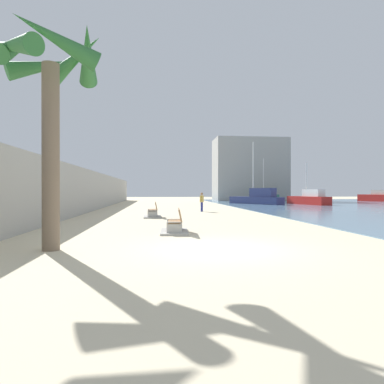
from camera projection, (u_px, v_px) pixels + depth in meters
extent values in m
plane|color=beige|center=(179.00, 211.00, 27.78)|extent=(120.00, 120.00, 0.00)
cube|color=#ADAAA3|center=(86.00, 191.00, 26.99)|extent=(0.80, 64.00, 3.35)
cylinder|color=#7A6651|center=(51.00, 157.00, 9.62)|extent=(0.49, 0.49, 5.34)
cone|color=#2D6B33|center=(88.00, 56.00, 9.89)|extent=(0.94, 2.32, 1.39)
cone|color=#2D6B33|center=(74.00, 60.00, 10.51)|extent=(2.21, 1.51, 1.58)
cone|color=#2D6B33|center=(45.00, 66.00, 10.50)|extent=(2.29, 1.50, 1.25)
cone|color=#2D6B33|center=(18.00, 47.00, 9.61)|extent=(0.78, 2.23, 1.64)
cone|color=#2D6B33|center=(12.00, 46.00, 8.73)|extent=(2.07, 1.94, 1.02)
cone|color=#2D6B33|center=(57.00, 39.00, 8.73)|extent=(2.29, 1.48, 1.32)
cube|color=#ADAAA3|center=(174.00, 228.00, 13.02)|extent=(0.61, 0.23, 0.50)
cube|color=#ADAAA3|center=(174.00, 225.00, 14.42)|extent=(0.61, 0.23, 0.50)
cube|color=#997047|center=(174.00, 221.00, 13.72)|extent=(0.58, 1.62, 0.06)
cube|color=#997047|center=(180.00, 215.00, 13.73)|extent=(0.24, 1.61, 0.50)
cube|color=#ADAAA3|center=(174.00, 231.00, 13.72)|extent=(1.20, 2.15, 0.08)
cube|color=#ADAAA3|center=(153.00, 214.00, 20.82)|extent=(0.60, 0.21, 0.50)
cube|color=#ADAAA3|center=(152.00, 213.00, 22.20)|extent=(0.60, 0.21, 0.50)
cube|color=#997047|center=(152.00, 210.00, 21.51)|extent=(0.53, 1.61, 0.06)
cube|color=#997047|center=(156.00, 206.00, 21.54)|extent=(0.19, 1.60, 0.50)
cube|color=#ADAAA3|center=(152.00, 217.00, 21.51)|extent=(1.14, 2.12, 0.08)
cylinder|color=navy|center=(202.00, 207.00, 27.28)|extent=(0.12, 0.12, 0.77)
cylinder|color=navy|center=(201.00, 207.00, 27.17)|extent=(0.12, 0.12, 0.77)
cube|color=gold|center=(202.00, 199.00, 27.22)|extent=(0.34, 0.36, 0.54)
sphere|color=#936B4C|center=(202.00, 194.00, 27.22)|extent=(0.21, 0.21, 0.21)
cylinder|color=gold|center=(203.00, 198.00, 27.41)|extent=(0.09, 0.09, 0.49)
cylinder|color=gold|center=(200.00, 198.00, 27.03)|extent=(0.09, 0.09, 0.49)
cube|color=red|center=(308.00, 200.00, 40.24)|extent=(3.04, 6.41, 0.96)
cube|color=white|center=(313.00, 193.00, 39.36)|extent=(1.72, 2.92, 0.86)
cylinder|color=silver|center=(306.00, 179.00, 40.52)|extent=(0.12, 0.12, 4.15)
cube|color=red|center=(376.00, 198.00, 52.01)|extent=(3.69, 5.37, 1.04)
cube|color=beige|center=(381.00, 192.00, 51.34)|extent=(2.14, 2.55, 0.74)
cube|color=#337060|center=(264.00, 198.00, 52.35)|extent=(3.22, 5.38, 1.07)
cube|color=beige|center=(267.00, 192.00, 51.63)|extent=(1.96, 2.49, 0.85)
cylinder|color=silver|center=(263.00, 176.00, 52.57)|extent=(0.12, 0.12, 5.63)
cube|color=navy|center=(255.00, 200.00, 41.85)|extent=(5.32, 7.39, 0.87)
cube|color=navy|center=(263.00, 193.00, 40.92)|extent=(2.68, 3.46, 1.09)
cylinder|color=silver|center=(253.00, 169.00, 42.14)|extent=(0.12, 0.12, 6.88)
cube|color=#9E9E99|center=(250.00, 170.00, 57.04)|extent=(12.00, 6.00, 10.42)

